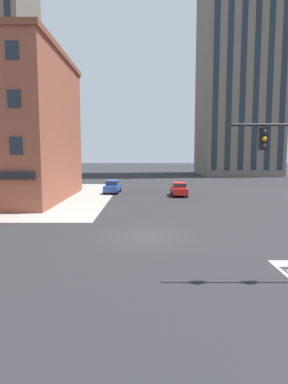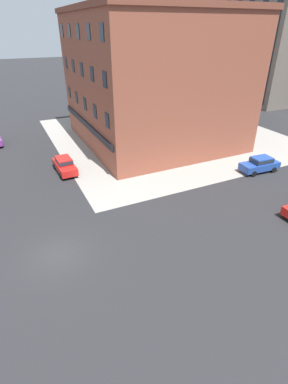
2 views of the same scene
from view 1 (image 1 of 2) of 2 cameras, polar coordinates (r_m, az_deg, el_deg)
ground_plane at (r=21.68m, az=0.49°, el=-7.42°), size 320.00×320.00×0.00m
car_main_northbound_far at (r=41.61m, az=6.24°, el=0.59°), size 1.91×4.41×1.68m
car_main_southbound_far at (r=44.59m, az=-5.11°, el=1.00°), size 2.11×4.50×1.68m
residential_tower_skyline_right at (r=93.29m, az=16.21°, el=28.23°), size 17.69×20.06×79.95m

